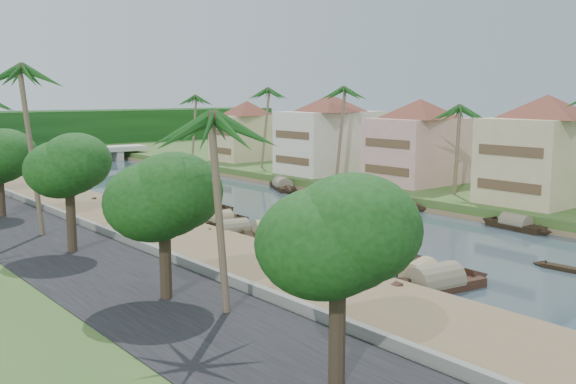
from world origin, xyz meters
TOP-DOWN VIEW (x-y plane):
  - ground at (0.00, 0.00)m, footprint 220.00×220.00m
  - left_bank at (-16.00, 20.00)m, footprint 10.00×180.00m
  - right_bank at (19.00, 20.00)m, footprint 16.00×180.00m
  - road at (-24.50, 20.00)m, footprint 8.00×180.00m
  - retaining_wall at (-20.20, 20.00)m, footprint 0.40×180.00m
  - far_right_fill at (56.00, 20.00)m, footprint 60.00×220.00m
  - treeline at (0.00, 100.00)m, footprint 120.00×14.00m
  - bridge at (0.00, 72.00)m, footprint 28.00×4.00m
  - building_near at (18.99, -2.00)m, footprint 14.85×14.85m
  - building_mid at (19.99, 14.00)m, footprint 14.11×14.11m
  - building_far at (18.99, 28.00)m, footprint 15.59×15.59m
  - building_distant at (19.99, 48.00)m, footprint 12.62×12.62m
  - sampan_0 at (-9.12, -11.06)m, footprint 9.26×3.25m
  - sampan_1 at (-8.69, -9.60)m, footprint 7.14×3.53m
  - sampan_2 at (-8.20, -6.64)m, footprint 8.11×2.34m
  - sampan_3 at (-10.04, -5.65)m, footprint 8.25×3.59m
  - sampan_4 at (-9.53, 1.49)m, footprint 6.62×2.29m
  - sampan_5 at (-8.35, 5.52)m, footprint 7.85×4.86m
  - sampan_6 at (-9.98, 8.42)m, footprint 6.89×2.96m
  - sampan_7 at (-8.37, 12.95)m, footprint 6.50×1.69m
  - sampan_8 at (-8.63, 14.72)m, footprint 6.91×3.74m
  - sampan_9 at (-7.71, 16.84)m, footprint 9.01×3.45m
  - sampan_10 at (-9.48, 22.55)m, footprint 7.73×4.64m
  - sampan_11 at (-8.15, 26.28)m, footprint 6.72×4.55m
  - sampan_12 at (-8.36, 27.77)m, footprint 7.60×2.34m
  - sampan_13 at (-10.34, 28.88)m, footprint 8.81×2.53m
  - sampan_14 at (10.27, -4.53)m, footprint 2.09×7.36m
  - sampan_15 at (10.18, 8.39)m, footprint 2.51×6.91m
  - sampan_16 at (9.56, 26.31)m, footprint 5.60×9.02m
  - canoe_0 at (1.07, -14.21)m, footprint 1.17×5.53m
  - canoe_1 at (-6.84, -5.74)m, footprint 4.82×0.98m
  - canoe_2 at (-6.67, 19.14)m, footprint 4.45×3.38m
  - palm_1 at (16.00, 5.93)m, footprint 3.20×3.20m
  - palm_2 at (15.00, 22.27)m, footprint 3.20×3.20m
  - palm_3 at (16.00, 38.62)m, footprint 3.20×3.20m
  - palm_4 at (-23.00, -9.71)m, footprint 3.20×3.20m
  - palm_5 at (-24.00, 12.51)m, footprint 3.20×3.20m
  - palm_7 at (14.00, 54.40)m, footprint 3.20×3.20m
  - tree_0 at (-24.00, -18.28)m, footprint 4.66×4.66m
  - tree_1 at (-24.00, -6.04)m, footprint 4.76×4.76m
  - tree_2 at (-24.00, 6.32)m, footprint 4.48×4.48m
  - tree_6 at (24.00, 31.38)m, footprint 4.42×4.42m
  - person_near at (-14.61, -2.74)m, footprint 0.61×0.63m
  - person_far at (-16.60, 12.71)m, footprint 0.81×0.65m

SIDE VIEW (x-z plane):
  - ground at x=0.00m, z-range 0.00..0.00m
  - canoe_1 at x=-6.84m, z-range -0.29..0.49m
  - canoe_2 at x=-6.67m, z-range -0.26..0.46m
  - canoe_0 at x=1.07m, z-range -0.26..0.46m
  - left_bank at x=-16.00m, z-range 0.00..0.80m
  - sampan_7 at x=-8.37m, z-range -0.49..1.29m
  - sampan_14 at x=10.27m, z-range -0.51..1.31m
  - sampan_12 at x=-8.36m, z-range -0.51..1.32m
  - sampan_15 at x=10.18m, z-range -0.53..1.34m
  - sampan_4 at x=-9.53m, z-range -0.54..1.36m
  - sampan_11 at x=-8.15m, z-range -0.59..1.41m
  - sampan_6 at x=-9.98m, z-range -0.61..1.43m
  - sampan_1 at x=-8.69m, z-range -0.64..1.46m
  - sampan_2 at x=-8.20m, z-range -0.65..1.48m
  - sampan_8 at x=-8.63m, z-range -0.64..1.47m
  - sampan_10 at x=-9.48m, z-range -0.66..1.49m
  - sampan_3 at x=-10.04m, z-range -0.68..1.51m
  - sampan_9 at x=-7.71m, z-range -0.70..1.53m
  - sampan_16 at x=9.56m, z-range -0.70..1.54m
  - sampan_13 at x=-10.34m, z-range -0.76..1.60m
  - sampan_0 at x=-9.12m, z-range -0.76..1.60m
  - sampan_5 at x=-8.35m, z-range -0.80..1.64m
  - far_right_fill at x=56.00m, z-range 0.00..1.15m
  - right_bank at x=19.00m, z-range 0.00..1.20m
  - road at x=-24.50m, z-range 0.00..1.40m
  - retaining_wall at x=-20.20m, z-range 0.80..1.90m
  - person_near at x=-14.61m, z-range 0.80..2.26m
  - person_far at x=-16.60m, z-range 0.80..2.42m
  - bridge at x=0.00m, z-range 0.52..2.92m
  - treeline at x=0.00m, z-range 0.00..8.00m
  - building_distant at x=19.99m, z-range 1.28..10.48m
  - building_mid at x=19.99m, z-range 1.28..10.98m
  - building_near at x=18.99m, z-range 1.28..11.48m
  - building_far at x=18.99m, z-range 1.28..11.48m
  - tree_1 at x=-24.00m, z-range 2.88..9.93m
  - tree_6 at x=24.00m, z-range 2.92..10.21m
  - tree_0 at x=-24.00m, z-range 2.98..10.16m
  - tree_2 at x=-24.00m, z-range 3.15..10.55m
  - palm_1 at x=16.00m, z-range 4.68..15.15m
  - palm_4 at x=-23.00m, z-range 4.96..15.59m
  - palm_7 at x=14.00m, z-range 5.12..16.50m
  - palm_3 at x=16.00m, z-range 5.60..18.00m
  - palm_2 at x=15.00m, z-range 5.61..18.03m
  - palm_5 at x=-24.00m, z-range 6.25..19.65m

